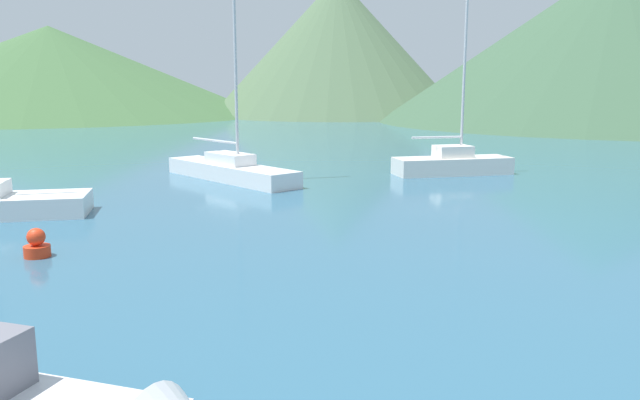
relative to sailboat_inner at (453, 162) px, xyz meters
name	(u,v)px	position (x,y,z in m)	size (l,w,h in m)	color
sailboat_inner	(453,162)	(0.00, 0.00, 0.00)	(5.27, 3.96, 8.40)	white
sailboat_middle	(230,168)	(-8.67, -4.38, -0.01)	(7.24, 5.22, 11.64)	white
buoy_marker	(37,245)	(-7.91, -16.47, -0.24)	(0.59, 0.59, 0.67)	red
hill_west	(51,71)	(-54.58, 40.65, 5.15)	(55.13, 55.13, 11.33)	#3D6038
hill_central	(337,47)	(-19.47, 52.14, 8.22)	(33.08, 33.08, 17.47)	#4C6647
hill_east	(614,42)	(12.34, 44.46, 7.70)	(48.51, 48.51, 16.44)	#38563D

